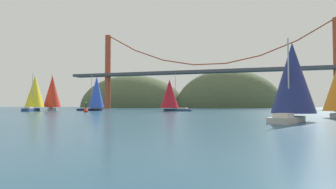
% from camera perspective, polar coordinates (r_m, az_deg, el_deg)
% --- Properties ---
extents(ground_plane, '(360.00, 360.00, 0.00)m').
position_cam_1_polar(ground_plane, '(31.78, -15.01, -5.15)').
color(ground_plane, navy).
extents(headland_left, '(69.06, 44.00, 41.10)m').
position_cam_1_polar(headland_left, '(177.20, -7.55, -2.69)').
color(headland_left, '#4C5B3D').
rests_on(headland_left, ground_plane).
extents(headland_center, '(60.73, 44.00, 44.47)m').
position_cam_1_polar(headland_center, '(162.56, 12.22, -2.71)').
color(headland_center, '#4C5B3D').
rests_on(headland_center, ground_plane).
extents(suspension_bridge, '(136.25, 6.00, 36.39)m').
position_cam_1_polar(suspension_bridge, '(124.22, 8.54, 5.04)').
color(suspension_bridge, '#A34228').
rests_on(suspension_bridge, ground_plane).
extents(sailboat_yellow_sail, '(6.43, 9.35, 10.11)m').
position_cam_1_polar(sailboat_yellow_sail, '(84.30, -25.80, 0.45)').
color(sailboat_yellow_sail, navy).
rests_on(sailboat_yellow_sail, ground_plane).
extents(sailboat_navy_sail, '(5.69, 7.89, 8.29)m').
position_cam_1_polar(sailboat_navy_sail, '(30.87, 24.25, 2.82)').
color(sailboat_navy_sail, '#B7B2A8').
rests_on(sailboat_navy_sail, ground_plane).
extents(sailboat_scarlet_sail, '(8.46, 8.53, 10.96)m').
position_cam_1_polar(sailboat_scarlet_sail, '(88.27, -22.75, 0.45)').
color(sailboat_scarlet_sail, white).
rests_on(sailboat_scarlet_sail, ground_plane).
extents(sailboat_blue_spinnaker, '(8.30, 4.72, 10.56)m').
position_cam_1_polar(sailboat_blue_spinnaker, '(83.82, -14.59, 0.33)').
color(sailboat_blue_spinnaker, '#191E4C').
rests_on(sailboat_blue_spinnaker, ground_plane).
extents(sailboat_crimson_sail, '(8.77, 5.20, 10.21)m').
position_cam_1_polar(sailboat_crimson_sail, '(75.31, 0.41, 0.01)').
color(sailboat_crimson_sail, navy).
rests_on(sailboat_crimson_sail, ground_plane).
extents(channel_buoy, '(1.10, 1.10, 2.64)m').
position_cam_1_polar(channel_buoy, '(66.75, -16.58, -3.21)').
color(channel_buoy, red).
rests_on(channel_buoy, ground_plane).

